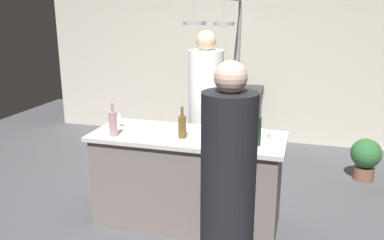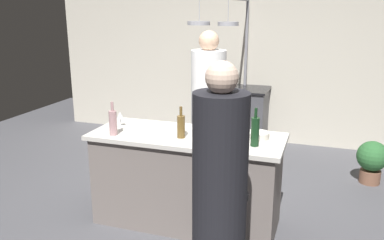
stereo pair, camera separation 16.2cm
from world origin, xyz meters
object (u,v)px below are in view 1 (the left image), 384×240
object	(u,v)px
wine_bottle_red	(257,130)
wine_bottle_rose	(113,123)
stove_range	(234,116)
wine_glass_near_left_guest	(210,124)
bar_stool_right	(235,228)
potted_plant	(366,157)
wine_glass_near_right_guest	(119,117)
guest_right	(228,199)
mixing_bowl_wooden	(221,139)
wine_bottle_amber	(182,126)
chef	(206,119)
mixing_bowl_ceramic	(259,134)
pepper_mill	(226,119)

from	to	relation	value
wine_bottle_red	wine_bottle_rose	distance (m)	1.30
stove_range	wine_glass_near_left_guest	size ratio (longest dim) A/B	6.10
stove_range	wine_bottle_rose	xyz separation A→B (m)	(-0.64, -2.68, 0.57)
bar_stool_right	wine_glass_near_left_guest	xyz separation A→B (m)	(-0.37, 0.66, 0.63)
potted_plant	wine_glass_near_right_guest	world-z (taller)	wine_glass_near_right_guest
guest_right	wine_glass_near_right_guest	bearing A→B (deg)	141.21
potted_plant	mixing_bowl_wooden	world-z (taller)	mixing_bowl_wooden
mixing_bowl_wooden	wine_bottle_amber	bearing A→B (deg)	174.73
chef	mixing_bowl_wooden	size ratio (longest dim) A/B	9.34
wine_glass_near_right_guest	mixing_bowl_wooden	bearing A→B (deg)	-10.10
mixing_bowl_ceramic	wine_bottle_rose	bearing A→B (deg)	-165.64
wine_bottle_rose	wine_glass_near_right_guest	xyz separation A→B (m)	(-0.08, 0.28, -0.02)
pepper_mill	wine_bottle_amber	bearing A→B (deg)	-131.17
potted_plant	wine_glass_near_left_guest	size ratio (longest dim) A/B	3.56
chef	mixing_bowl_wooden	xyz separation A→B (m)	(0.38, -0.94, 0.09)
wine_bottle_amber	wine_glass_near_right_guest	distance (m)	0.72
stove_range	mixing_bowl_wooden	bearing A→B (deg)	-82.34
bar_stool_right	potted_plant	distance (m)	2.50
bar_stool_right	wine_glass_near_right_guest	size ratio (longest dim) A/B	4.66
potted_plant	wine_glass_near_left_guest	world-z (taller)	wine_glass_near_left_guest
chef	wine_bottle_rose	bearing A→B (deg)	-120.47
wine_bottle_rose	wine_glass_near_left_guest	size ratio (longest dim) A/B	2.14
wine_bottle_amber	mixing_bowl_wooden	distance (m)	0.38
chef	wine_glass_near_left_guest	distance (m)	0.82
guest_right	wine_bottle_amber	bearing A→B (deg)	123.95
pepper_mill	mixing_bowl_wooden	size ratio (longest dim) A/B	1.08
guest_right	mixing_bowl_wooden	size ratio (longest dim) A/B	8.91
stove_range	guest_right	size ratio (longest dim) A/B	0.52
wine_bottle_red	mixing_bowl_wooden	distance (m)	0.32
mixing_bowl_wooden	wine_glass_near_left_guest	bearing A→B (deg)	128.97
pepper_mill	mixing_bowl_wooden	xyz separation A→B (m)	(0.04, -0.40, -0.08)
stove_range	wine_glass_near_right_guest	bearing A→B (deg)	-106.68
mixing_bowl_ceramic	wine_bottle_amber	bearing A→B (deg)	-162.70
guest_right	wine_bottle_red	world-z (taller)	guest_right
pepper_mill	wine_bottle_red	size ratio (longest dim) A/B	0.63
mixing_bowl_ceramic	chef	bearing A→B (deg)	134.01
wine_bottle_amber	wine_bottle_red	bearing A→B (deg)	-0.99
bar_stool_right	pepper_mill	size ratio (longest dim) A/B	3.24
wine_glass_near_left_guest	wine_bottle_rose	bearing A→B (deg)	-162.52
chef	wine_bottle_red	world-z (taller)	chef
wine_glass_near_left_guest	mixing_bowl_wooden	world-z (taller)	wine_glass_near_left_guest
bar_stool_right	potted_plant	bearing A→B (deg)	61.19
bar_stool_right	guest_right	size ratio (longest dim) A/B	0.39
stove_range	mixing_bowl_ceramic	world-z (taller)	mixing_bowl_ceramic
wine_bottle_amber	bar_stool_right	bearing A→B (deg)	-40.89
potted_plant	bar_stool_right	bearing A→B (deg)	-118.81
chef	wine_glass_near_right_guest	size ratio (longest dim) A/B	12.38
guest_right	pepper_mill	xyz separation A→B (m)	(-0.27, 1.25, 0.20)
bar_stool_right	wine_glass_near_right_guest	bearing A→B (deg)	152.59
potted_plant	wine_bottle_amber	distance (m)	2.56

